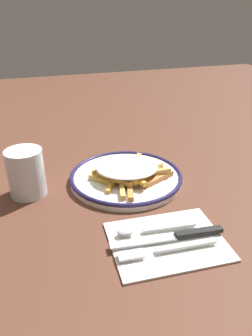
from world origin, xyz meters
The scene contains 8 objects.
ground_plane centered at (0.00, 0.00, 0.00)m, with size 2.60×2.60×0.00m, color #553022.
plate centered at (0.00, 0.00, 0.01)m, with size 0.27×0.27×0.02m.
fries_heap centered at (-0.01, 0.00, 0.03)m, with size 0.21×0.20×0.04m.
napkin centered at (-0.24, 0.00, 0.00)m, with size 0.16×0.20×0.01m, color white.
fork centered at (-0.26, 0.01, 0.01)m, with size 0.03×0.18×0.01m.
knife centered at (-0.24, -0.02, 0.01)m, with size 0.04×0.21×0.01m.
spoon centered at (-0.21, 0.03, 0.01)m, with size 0.03×0.15×0.01m.
water_glass centered at (0.01, 0.23, 0.05)m, with size 0.08×0.08×0.11m, color silver.
Camera 1 is at (-0.65, 0.21, 0.39)m, focal length 34.80 mm.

